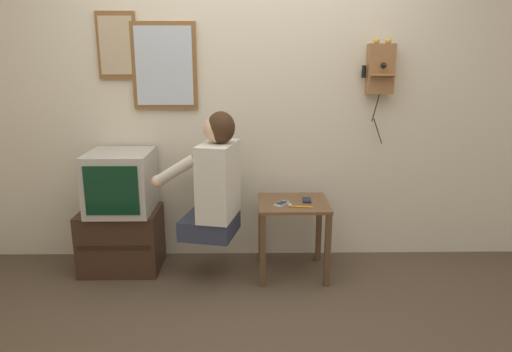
{
  "coord_description": "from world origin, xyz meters",
  "views": [
    {
      "loc": [
        0.0,
        -2.46,
        1.56
      ],
      "look_at": [
        0.05,
        0.63,
        0.76
      ],
      "focal_mm": 32.0,
      "sensor_mm": 36.0,
      "label": 1
    }
  ],
  "objects_px": {
    "television": "(120,182)",
    "framed_picture": "(116,46)",
    "cell_phone_spare": "(306,200)",
    "wall_mirror": "(164,66)",
    "toothbrush": "(298,206)",
    "cell_phone_held": "(281,204)",
    "wall_phone_antique": "(380,69)",
    "person": "(214,181)"
  },
  "relations": [
    {
      "from": "toothbrush",
      "to": "framed_picture",
      "type": "bearing_deg",
      "value": 79.24
    },
    {
      "from": "wall_mirror",
      "to": "toothbrush",
      "type": "height_order",
      "value": "wall_mirror"
    },
    {
      "from": "wall_mirror",
      "to": "cell_phone_spare",
      "type": "height_order",
      "value": "wall_mirror"
    },
    {
      "from": "cell_phone_spare",
      "to": "toothbrush",
      "type": "bearing_deg",
      "value": -112.51
    },
    {
      "from": "cell_phone_held",
      "to": "television",
      "type": "bearing_deg",
      "value": -154.92
    },
    {
      "from": "framed_picture",
      "to": "person",
      "type": "bearing_deg",
      "value": -29.19
    },
    {
      "from": "person",
      "to": "toothbrush",
      "type": "distance_m",
      "value": 0.61
    },
    {
      "from": "wall_phone_antique",
      "to": "toothbrush",
      "type": "height_order",
      "value": "wall_phone_antique"
    },
    {
      "from": "television",
      "to": "toothbrush",
      "type": "height_order",
      "value": "television"
    },
    {
      "from": "television",
      "to": "toothbrush",
      "type": "bearing_deg",
      "value": -9.6
    },
    {
      "from": "wall_phone_antique",
      "to": "person",
      "type": "bearing_deg",
      "value": -163.44
    },
    {
      "from": "person",
      "to": "television",
      "type": "height_order",
      "value": "person"
    },
    {
      "from": "person",
      "to": "cell_phone_held",
      "type": "relative_size",
      "value": 6.49
    },
    {
      "from": "person",
      "to": "wall_phone_antique",
      "type": "xyz_separation_m",
      "value": [
        1.21,
        0.36,
        0.76
      ]
    },
    {
      "from": "person",
      "to": "wall_mirror",
      "type": "distance_m",
      "value": 0.95
    },
    {
      "from": "wall_phone_antique",
      "to": "cell_phone_held",
      "type": "distance_m",
      "value": 1.24
    },
    {
      "from": "television",
      "to": "framed_picture",
      "type": "relative_size",
      "value": 1.01
    },
    {
      "from": "person",
      "to": "cell_phone_spare",
      "type": "bearing_deg",
      "value": -69.71
    },
    {
      "from": "television",
      "to": "cell_phone_held",
      "type": "height_order",
      "value": "television"
    },
    {
      "from": "framed_picture",
      "to": "cell_phone_spare",
      "type": "bearing_deg",
      "value": -12.9
    },
    {
      "from": "person",
      "to": "wall_mirror",
      "type": "xyz_separation_m",
      "value": [
        -0.38,
        0.4,
        0.78
      ]
    },
    {
      "from": "person",
      "to": "toothbrush",
      "type": "bearing_deg",
      "value": -83.37
    },
    {
      "from": "person",
      "to": "toothbrush",
      "type": "height_order",
      "value": "person"
    },
    {
      "from": "person",
      "to": "cell_phone_spare",
      "type": "distance_m",
      "value": 0.69
    },
    {
      "from": "wall_mirror",
      "to": "toothbrush",
      "type": "xyz_separation_m",
      "value": [
        0.97,
        -0.46,
        -0.95
      ]
    },
    {
      "from": "wall_mirror",
      "to": "toothbrush",
      "type": "relative_size",
      "value": 3.7
    },
    {
      "from": "television",
      "to": "framed_picture",
      "type": "bearing_deg",
      "value": 96.35
    },
    {
      "from": "person",
      "to": "wall_phone_antique",
      "type": "bearing_deg",
      "value": -60.67
    },
    {
      "from": "wall_mirror",
      "to": "cell_phone_held",
      "type": "bearing_deg",
      "value": -24.84
    },
    {
      "from": "wall_mirror",
      "to": "cell_phone_held",
      "type": "height_order",
      "value": "wall_mirror"
    },
    {
      "from": "wall_phone_antique",
      "to": "framed_picture",
      "type": "height_order",
      "value": "framed_picture"
    },
    {
      "from": "wall_phone_antique",
      "to": "wall_mirror",
      "type": "height_order",
      "value": "wall_mirror"
    },
    {
      "from": "television",
      "to": "cell_phone_spare",
      "type": "height_order",
      "value": "television"
    },
    {
      "from": "person",
      "to": "wall_phone_antique",
      "type": "height_order",
      "value": "wall_phone_antique"
    },
    {
      "from": "cell_phone_held",
      "to": "toothbrush",
      "type": "bearing_deg",
      "value": 1.09
    },
    {
      "from": "person",
      "to": "cell_phone_held",
      "type": "height_order",
      "value": "person"
    },
    {
      "from": "television",
      "to": "cell_phone_spare",
      "type": "distance_m",
      "value": 1.37
    },
    {
      "from": "television",
      "to": "toothbrush",
      "type": "relative_size",
      "value": 2.84
    },
    {
      "from": "cell_phone_held",
      "to": "toothbrush",
      "type": "height_order",
      "value": "toothbrush"
    },
    {
      "from": "framed_picture",
      "to": "toothbrush",
      "type": "relative_size",
      "value": 2.81
    },
    {
      "from": "person",
      "to": "television",
      "type": "relative_size",
      "value": 1.83
    },
    {
      "from": "television",
      "to": "wall_phone_antique",
      "type": "bearing_deg",
      "value": 6.19
    }
  ]
}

